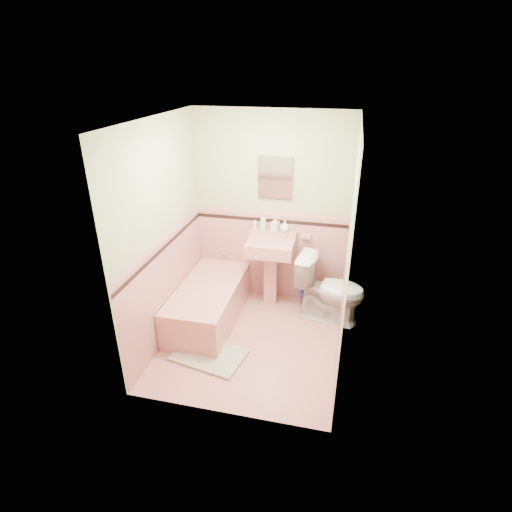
% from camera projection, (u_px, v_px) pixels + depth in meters
% --- Properties ---
extents(floor, '(2.20, 2.20, 0.00)m').
position_uv_depth(floor, '(251.00, 341.00, 4.75)').
color(floor, tan).
rests_on(floor, ground).
extents(ceiling, '(2.20, 2.20, 0.00)m').
position_uv_depth(ceiling, '(250.00, 119.00, 3.67)').
color(ceiling, white).
rests_on(ceiling, ground).
extents(wall_back, '(2.50, 0.00, 2.50)m').
position_uv_depth(wall_back, '(271.00, 211.00, 5.17)').
color(wall_back, beige).
rests_on(wall_back, ground).
extents(wall_front, '(2.50, 0.00, 2.50)m').
position_uv_depth(wall_front, '(218.00, 299.00, 3.24)').
color(wall_front, beige).
rests_on(wall_front, ground).
extents(wall_left, '(0.00, 2.50, 2.50)m').
position_uv_depth(wall_left, '(162.00, 236.00, 4.41)').
color(wall_left, beige).
rests_on(wall_left, ground).
extents(wall_right, '(0.00, 2.50, 2.50)m').
position_uv_depth(wall_right, '(348.00, 254.00, 4.00)').
color(wall_right, beige).
rests_on(wall_right, ground).
extents(wainscot_back, '(2.00, 0.00, 2.00)m').
position_uv_depth(wainscot_back, '(270.00, 256.00, 5.45)').
color(wainscot_back, '#D0908C').
rests_on(wainscot_back, ground).
extents(wainscot_front, '(2.00, 0.00, 2.00)m').
position_uv_depth(wainscot_front, '(221.00, 361.00, 3.54)').
color(wainscot_front, '#D0908C').
rests_on(wainscot_front, ground).
extents(wainscot_left, '(0.00, 2.20, 2.20)m').
position_uv_depth(wainscot_left, '(169.00, 288.00, 4.69)').
color(wainscot_left, '#D0908C').
rests_on(wainscot_left, ground).
extents(wainscot_right, '(0.00, 2.20, 2.20)m').
position_uv_depth(wainscot_right, '(341.00, 309.00, 4.29)').
color(wainscot_right, '#D0908C').
rests_on(wainscot_right, ground).
extents(accent_back, '(2.00, 0.00, 2.00)m').
position_uv_depth(accent_back, '(271.00, 221.00, 5.21)').
color(accent_back, black).
rests_on(accent_back, ground).
extents(accent_front, '(2.00, 0.00, 2.00)m').
position_uv_depth(accent_front, '(219.00, 311.00, 3.32)').
color(accent_front, black).
rests_on(accent_front, ground).
extents(accent_left, '(0.00, 2.20, 2.20)m').
position_uv_depth(accent_left, '(165.00, 247.00, 4.47)').
color(accent_left, black).
rests_on(accent_left, ground).
extents(accent_right, '(0.00, 2.20, 2.20)m').
position_uv_depth(accent_right, '(345.00, 265.00, 4.06)').
color(accent_right, black).
rests_on(accent_right, ground).
extents(cap_back, '(2.00, 0.00, 2.00)m').
position_uv_depth(cap_back, '(271.00, 213.00, 5.17)').
color(cap_back, '#CE898A').
rests_on(cap_back, ground).
extents(cap_front, '(2.00, 0.00, 2.00)m').
position_uv_depth(cap_front, '(219.00, 301.00, 3.27)').
color(cap_front, '#CE898A').
rests_on(cap_front, ground).
extents(cap_left, '(0.00, 2.20, 2.20)m').
position_uv_depth(cap_left, '(164.00, 239.00, 4.42)').
color(cap_left, '#CE898A').
rests_on(cap_left, ground).
extents(cap_right, '(0.00, 2.20, 2.20)m').
position_uv_depth(cap_right, '(346.00, 256.00, 4.02)').
color(cap_right, '#CE898A').
rests_on(cap_right, ground).
extents(bathtub, '(0.70, 1.50, 0.45)m').
position_uv_depth(bathtub, '(209.00, 304.00, 5.07)').
color(bathtub, tan).
rests_on(bathtub, floor).
extents(tub_faucet, '(0.04, 0.12, 0.04)m').
position_uv_depth(tub_faucet, '(225.00, 251.00, 5.53)').
color(tub_faucet, silver).
rests_on(tub_faucet, wall_back).
extents(sink, '(0.59, 0.49, 0.93)m').
position_uv_depth(sink, '(270.00, 273.00, 5.29)').
color(sink, tan).
rests_on(sink, floor).
extents(sink_faucet, '(0.02, 0.02, 0.10)m').
position_uv_depth(sink_faucet, '(273.00, 235.00, 5.21)').
color(sink_faucet, silver).
rests_on(sink_faucet, sink).
extents(medicine_cabinet, '(0.39, 0.04, 0.49)m').
position_uv_depth(medicine_cabinet, '(275.00, 177.00, 4.94)').
color(medicine_cabinet, white).
rests_on(medicine_cabinet, wall_back).
extents(soap_dish, '(0.12, 0.07, 0.04)m').
position_uv_depth(soap_dish, '(306.00, 236.00, 5.17)').
color(soap_dish, tan).
rests_on(soap_dish, wall_back).
extents(soap_bottle_left, '(0.10, 0.10, 0.22)m').
position_uv_depth(soap_bottle_left, '(263.00, 222.00, 5.20)').
color(soap_bottle_left, '#B2B2B2').
rests_on(soap_bottle_left, sink).
extents(soap_bottle_mid, '(0.11, 0.11, 0.19)m').
position_uv_depth(soap_bottle_mid, '(275.00, 224.00, 5.17)').
color(soap_bottle_mid, '#B2B2B2').
rests_on(soap_bottle_mid, sink).
extents(soap_bottle_right, '(0.14, 0.14, 0.16)m').
position_uv_depth(soap_bottle_right, '(285.00, 226.00, 5.16)').
color(soap_bottle_right, '#B2B2B2').
rests_on(soap_bottle_right, sink).
extents(tube, '(0.04, 0.04, 0.12)m').
position_uv_depth(tube, '(255.00, 225.00, 5.24)').
color(tube, white).
rests_on(tube, sink).
extents(toilet, '(0.90, 0.60, 0.85)m').
position_uv_depth(toilet, '(330.00, 289.00, 5.00)').
color(toilet, white).
rests_on(toilet, floor).
extents(bucket, '(0.29, 0.29, 0.22)m').
position_uv_depth(bucket, '(308.00, 297.00, 5.44)').
color(bucket, '#171E9C').
rests_on(bucket, floor).
extents(bath_mat, '(0.86, 0.66, 0.03)m').
position_uv_depth(bath_mat, '(209.00, 355.00, 4.51)').
color(bath_mat, '#9FAB8F').
rests_on(bath_mat, floor).
extents(shoe, '(0.18, 0.13, 0.06)m').
position_uv_depth(shoe, '(206.00, 345.00, 4.58)').
color(shoe, '#BF1E59').
rests_on(shoe, bath_mat).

